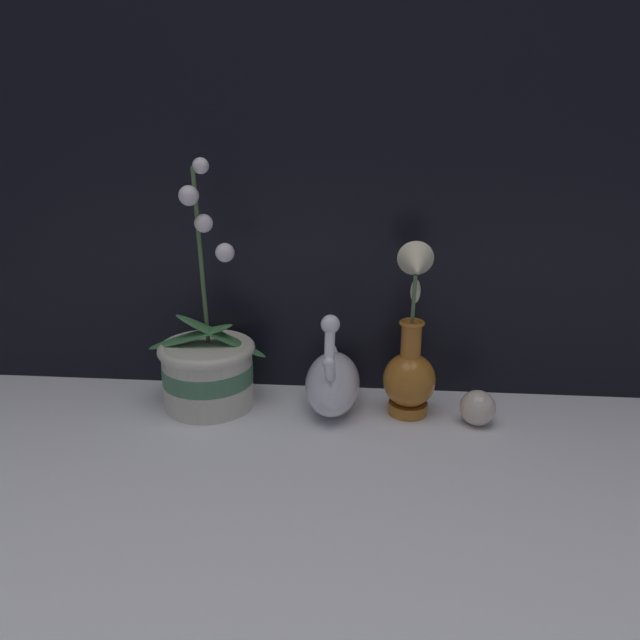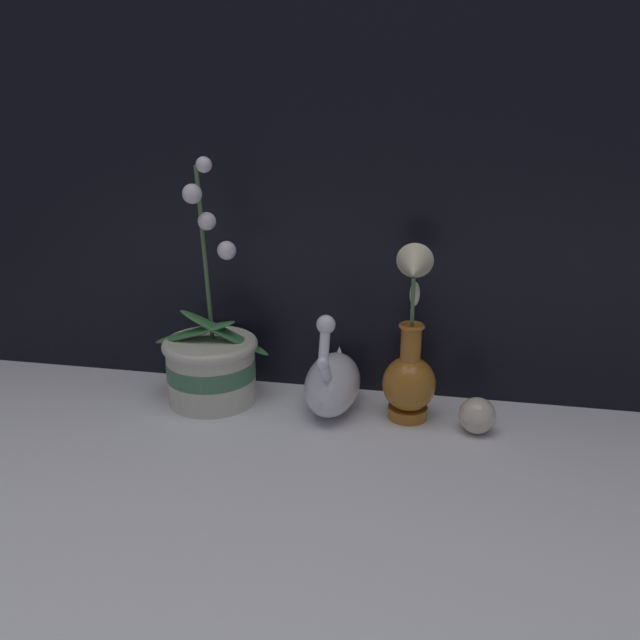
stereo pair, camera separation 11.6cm
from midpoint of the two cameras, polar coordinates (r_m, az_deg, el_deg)
ground_plane at (r=1.14m, az=2.86°, el=-10.47°), size 2.80×2.80×0.00m
window_backdrop at (r=1.21m, az=4.93°, el=20.81°), size 2.80×0.03×1.20m
orchid_potted_plant at (r=1.24m, az=-7.30°, el=-3.85°), size 0.23×0.19×0.48m
swan_figurine at (r=1.20m, az=3.94°, el=-5.63°), size 0.10×0.22×0.22m
blue_vase at (r=1.16m, az=11.07°, el=-3.92°), size 0.10×0.13×0.34m
glass_sphere at (r=1.18m, az=16.95°, el=-8.41°), size 0.07×0.07×0.07m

